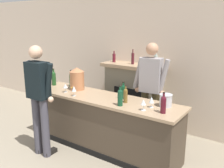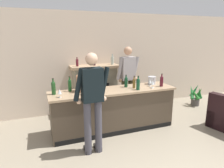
# 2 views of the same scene
# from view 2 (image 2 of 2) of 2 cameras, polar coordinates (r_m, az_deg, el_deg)

# --- Properties ---
(wall_back_panel) EXTENTS (12.00, 0.07, 2.75)m
(wall_back_panel) POSITION_cam_2_polar(r_m,az_deg,el_deg) (5.71, -4.27, 6.14)
(wall_back_panel) COLOR beige
(wall_back_panel) RESTS_ON ground_plane
(bar_counter) EXTENTS (2.83, 0.71, 0.95)m
(bar_counter) POSITION_cam_2_polar(r_m,az_deg,el_deg) (4.57, 0.47, -7.33)
(bar_counter) COLOR #44382B
(bar_counter) RESTS_ON ground_plane
(fireplace_stone) EXTENTS (1.32, 0.52, 1.64)m
(fireplace_stone) POSITION_cam_2_polar(r_m,az_deg,el_deg) (5.55, -4.81, -1.39)
(fireplace_stone) COLOR gray
(fireplace_stone) RESTS_ON ground_plane
(potted_plant_corner) EXTENTS (0.46, 0.47, 0.66)m
(potted_plant_corner) POSITION_cam_2_polar(r_m,az_deg,el_deg) (6.70, 22.77, -3.05)
(potted_plant_corner) COLOR #4C4846
(potted_plant_corner) RESTS_ON ground_plane
(person_customer) EXTENTS (0.66, 0.31, 1.84)m
(person_customer) POSITION_cam_2_polar(r_m,az_deg,el_deg) (3.51, -5.62, -4.44)
(person_customer) COLOR #413F49
(person_customer) RESTS_ON ground_plane
(person_bartender) EXTENTS (0.66, 0.33, 1.85)m
(person_bartender) POSITION_cam_2_polar(r_m,az_deg,el_deg) (5.17, 4.45, 1.50)
(person_bartender) COLOR brown
(person_bartender) RESTS_ON ground_plane
(copper_dispenser) EXTENTS (0.27, 0.31, 0.42)m
(copper_dispenser) POSITION_cam_2_polar(r_m,az_deg,el_deg) (4.29, -8.41, 0.67)
(copper_dispenser) COLOR #BE764B
(copper_dispenser) RESTS_ON bar_counter
(ice_bucket_steel) EXTENTS (0.20, 0.20, 0.19)m
(ice_bucket_steel) POSITION_cam_2_polar(r_m,az_deg,el_deg) (5.02, 11.32, 1.06)
(ice_bucket_steel) COLOR silver
(ice_bucket_steel) RESTS_ON bar_counter
(wine_bottle_cabernet_heavy) EXTENTS (0.08, 0.08, 0.34)m
(wine_bottle_cabernet_heavy) POSITION_cam_2_polar(r_m,az_deg,el_deg) (4.20, -16.40, -0.89)
(wine_bottle_cabernet_heavy) COLOR #204C21
(wine_bottle_cabernet_heavy) RESTS_ON bar_counter
(wine_bottle_rose_blush) EXTENTS (0.08, 0.08, 0.31)m
(wine_bottle_rose_blush) POSITION_cam_2_polar(r_m,az_deg,el_deg) (4.42, 7.47, 0.13)
(wine_bottle_rose_blush) COLOR #134228
(wine_bottle_rose_blush) RESTS_ON bar_counter
(wine_bottle_chardonnay_pale) EXTENTS (0.07, 0.07, 0.33)m
(wine_bottle_chardonnay_pale) POSITION_cam_2_polar(r_m,az_deg,el_deg) (4.36, -11.98, -0.18)
(wine_bottle_chardonnay_pale) COLOR #194D20
(wine_bottle_chardonnay_pale) RESTS_ON bar_counter
(wine_bottle_merlot_tall) EXTENTS (0.06, 0.06, 0.28)m
(wine_bottle_merlot_tall) POSITION_cam_2_polar(r_m,az_deg,el_deg) (4.56, 6.33, 0.39)
(wine_bottle_merlot_tall) COLOR brown
(wine_bottle_merlot_tall) RESTS_ON bar_counter
(wine_bottle_burgundy_dark) EXTENTS (0.08, 0.08, 0.29)m
(wine_bottle_burgundy_dark) POSITION_cam_2_polar(r_m,az_deg,el_deg) (4.63, 4.03, 0.71)
(wine_bottle_burgundy_dark) COLOR #0F3A20
(wine_bottle_burgundy_dark) RESTS_ON bar_counter
(wine_bottle_port_short) EXTENTS (0.08, 0.08, 0.30)m
(wine_bottle_port_short) POSITION_cam_2_polar(r_m,az_deg,el_deg) (4.83, 13.97, 0.93)
(wine_bottle_port_short) COLOR #4D131F
(wine_bottle_port_short) RESTS_ON bar_counter
(wine_glass_front_right) EXTENTS (0.08, 0.08, 0.17)m
(wine_glass_front_right) POSITION_cam_2_polar(r_m,az_deg,el_deg) (4.05, -4.09, -1.30)
(wine_glass_front_right) COLOR silver
(wine_glass_front_right) RESTS_ON bar_counter
(wine_glass_by_dispenser) EXTENTS (0.09, 0.09, 0.15)m
(wine_glass_by_dispenser) POSITION_cam_2_polar(r_m,az_deg,el_deg) (4.06, -8.24, -1.54)
(wine_glass_by_dispenser) COLOR silver
(wine_glass_by_dispenser) RESTS_ON bar_counter
(wine_glass_front_left) EXTENTS (0.08, 0.08, 0.17)m
(wine_glass_front_left) POSITION_cam_2_polar(r_m,az_deg,el_deg) (4.80, 10.80, 0.73)
(wine_glass_front_left) COLOR silver
(wine_glass_front_left) RESTS_ON bar_counter
(wine_glass_mid_counter) EXTENTS (0.08, 0.08, 0.16)m
(wine_glass_mid_counter) POSITION_cam_2_polar(r_m,az_deg,el_deg) (4.63, 11.54, 0.27)
(wine_glass_mid_counter) COLOR silver
(wine_glass_mid_counter) RESTS_ON bar_counter
(wine_glass_near_bucket) EXTENTS (0.09, 0.09, 0.17)m
(wine_glass_near_bucket) POSITION_cam_2_polar(r_m,az_deg,el_deg) (3.96, -14.76, -2.17)
(wine_glass_near_bucket) COLOR silver
(wine_glass_near_bucket) RESTS_ON bar_counter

